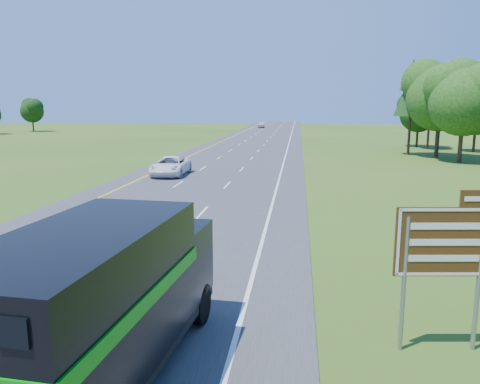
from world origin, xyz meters
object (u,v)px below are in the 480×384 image
(horse_truck, at_px, (103,302))
(far_car, at_px, (261,125))
(white_suv, at_px, (171,166))
(exit_sign, at_px, (446,248))

(horse_truck, relative_size, far_car, 1.73)
(white_suv, bearing_deg, exit_sign, -63.84)
(far_car, distance_m, exit_sign, 116.04)
(far_car, xyz_separation_m, exit_sign, (13.44, -115.24, 1.69))
(horse_truck, bearing_deg, white_suv, 107.40)
(white_suv, distance_m, exit_sign, 30.43)
(white_suv, height_order, exit_sign, exit_sign)
(horse_truck, relative_size, exit_sign, 2.08)
(far_car, height_order, exit_sign, exit_sign)
(horse_truck, xyz_separation_m, exit_sign, (7.22, 2.52, 0.61))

